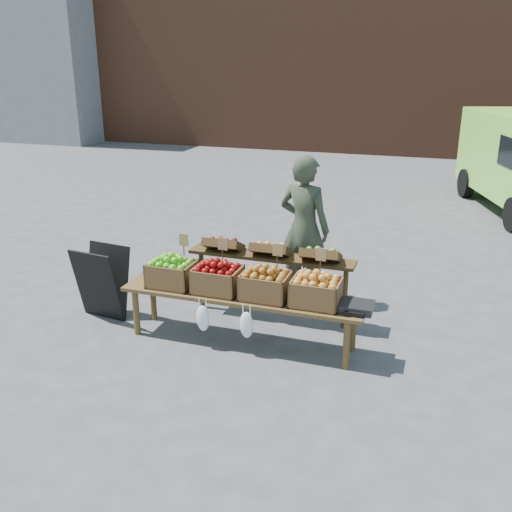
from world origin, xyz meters
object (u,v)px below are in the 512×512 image
(display_bench, at_px, (241,319))
(crate_green_apples, at_px, (316,292))
(chalkboard_sign, at_px, (102,282))
(weighing_scale, at_px, (357,307))
(crate_golden_apples, at_px, (172,274))
(crate_russet_pears, at_px, (218,280))
(vendor, at_px, (304,228))
(crate_red_apples, at_px, (265,286))
(back_table, at_px, (271,277))

(display_bench, xyz_separation_m, crate_green_apples, (0.82, 0.00, 0.42))
(chalkboard_sign, distance_m, crate_green_apples, 2.65)
(chalkboard_sign, xyz_separation_m, weighing_scale, (3.06, -0.08, 0.16))
(crate_green_apples, xyz_separation_m, weighing_scale, (0.43, 0.00, -0.10))
(display_bench, bearing_deg, crate_green_apples, 0.00)
(crate_golden_apples, relative_size, crate_russet_pears, 1.00)
(vendor, relative_size, crate_red_apples, 3.78)
(vendor, distance_m, display_bench, 1.62)
(back_table, distance_m, crate_red_apples, 0.76)
(crate_golden_apples, height_order, crate_russet_pears, same)
(crate_russet_pears, relative_size, crate_red_apples, 1.00)
(crate_golden_apples, bearing_deg, vendor, 51.30)
(crate_golden_apples, bearing_deg, back_table, 37.60)
(chalkboard_sign, relative_size, crate_green_apples, 1.80)
(crate_red_apples, bearing_deg, crate_golden_apples, 180.00)
(vendor, xyz_separation_m, crate_russet_pears, (-0.60, -1.44, -0.23))
(weighing_scale, bearing_deg, display_bench, 180.00)
(back_table, height_order, weighing_scale, back_table)
(chalkboard_sign, relative_size, back_table, 0.43)
(back_table, distance_m, weighing_scale, 1.35)
(crate_red_apples, bearing_deg, crate_green_apples, 0.00)
(crate_green_apples, bearing_deg, chalkboard_sign, 178.30)
(back_table, xyz_separation_m, crate_red_apples, (0.17, -0.72, 0.19))
(display_bench, distance_m, crate_green_apples, 0.93)
(display_bench, height_order, crate_golden_apples, crate_golden_apples)
(display_bench, bearing_deg, weighing_scale, 0.00)
(chalkboard_sign, distance_m, display_bench, 1.82)
(display_bench, distance_m, crate_russet_pears, 0.51)
(crate_russet_pears, bearing_deg, crate_green_apples, 0.00)
(display_bench, relative_size, crate_golden_apples, 5.40)
(crate_golden_apples, distance_m, crate_red_apples, 1.10)
(chalkboard_sign, bearing_deg, weighing_scale, 5.48)
(crate_golden_apples, bearing_deg, display_bench, 0.00)
(chalkboard_sign, bearing_deg, crate_golden_apples, 2.40)
(chalkboard_sign, bearing_deg, crate_red_apples, 4.79)
(crate_russet_pears, xyz_separation_m, crate_green_apples, (1.10, 0.00, 0.00))
(display_bench, bearing_deg, crate_golden_apples, 180.00)
(crate_russet_pears, distance_m, weighing_scale, 1.53)
(crate_russet_pears, bearing_deg, back_table, 61.88)
(chalkboard_sign, relative_size, display_bench, 0.33)
(display_bench, xyz_separation_m, crate_russet_pears, (-0.28, 0.00, 0.42))
(vendor, distance_m, chalkboard_sign, 2.58)
(vendor, xyz_separation_m, display_bench, (-0.33, -1.44, -0.66))
(crate_russet_pears, distance_m, crate_green_apples, 1.10)
(chalkboard_sign, xyz_separation_m, display_bench, (1.81, -0.08, -0.16))
(vendor, bearing_deg, crate_golden_apples, 65.01)
(vendor, distance_m, weighing_scale, 1.74)
(display_bench, relative_size, weighing_scale, 7.94)
(back_table, height_order, crate_golden_apples, back_table)
(back_table, height_order, crate_green_apples, back_table)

